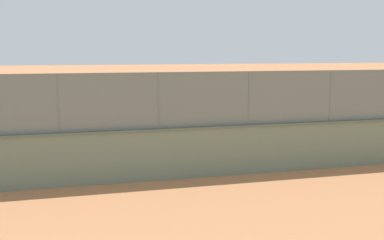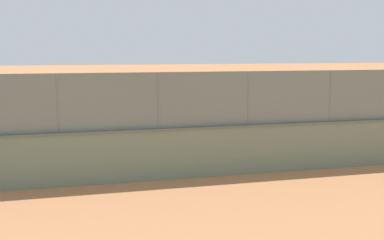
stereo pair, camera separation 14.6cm
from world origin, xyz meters
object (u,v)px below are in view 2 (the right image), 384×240
(player_baseline_waiting, at_px, (176,116))
(sports_ball, at_px, (193,165))
(player_crossing_court, at_px, (179,136))
(player_at_service_line, at_px, (207,129))

(player_baseline_waiting, xyz_separation_m, sports_ball, (1.03, 7.18, -0.88))
(player_crossing_court, xyz_separation_m, player_baseline_waiting, (-1.18, -5.49, 0.04))
(player_crossing_court, height_order, player_baseline_waiting, player_baseline_waiting)
(player_at_service_line, relative_size, player_baseline_waiting, 0.88)
(player_crossing_court, bearing_deg, sports_ball, 95.27)
(player_at_service_line, bearing_deg, player_baseline_waiting, -81.29)
(player_baseline_waiting, bearing_deg, player_crossing_court, 77.82)
(player_baseline_waiting, height_order, sports_ball, player_baseline_waiting)
(player_crossing_court, distance_m, player_baseline_waiting, 5.61)
(player_baseline_waiting, bearing_deg, player_at_service_line, 98.71)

